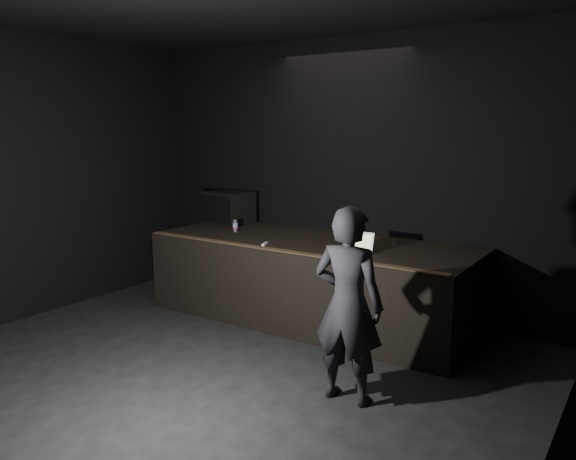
# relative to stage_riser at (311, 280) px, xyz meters

# --- Properties ---
(ground) EXTENTS (7.00, 7.00, 0.00)m
(ground) POSITION_rel_stage_riser_xyz_m (0.00, -2.73, -0.50)
(ground) COLOR black
(ground) RESTS_ON ground
(room_walls) EXTENTS (6.10, 7.10, 3.52)m
(room_walls) POSITION_rel_stage_riser_xyz_m (0.00, -2.73, 1.52)
(room_walls) COLOR black
(room_walls) RESTS_ON ground
(stage_riser) EXTENTS (4.00, 1.50, 1.00)m
(stage_riser) POSITION_rel_stage_riser_xyz_m (0.00, 0.00, 0.00)
(stage_riser) COLOR black
(stage_riser) RESTS_ON ground
(riser_lip) EXTENTS (3.92, 0.10, 0.01)m
(riser_lip) POSITION_rel_stage_riser_xyz_m (0.00, -0.71, 0.51)
(riser_lip) COLOR brown
(riser_lip) RESTS_ON stage_riser
(stage_monitor) EXTENTS (0.74, 0.59, 0.45)m
(stage_monitor) POSITION_rel_stage_riser_xyz_m (-1.67, 0.41, 0.73)
(stage_monitor) COLOR black
(stage_monitor) RESTS_ON stage_riser
(cable) EXTENTS (0.96, 0.12, 0.02)m
(cable) POSITION_rel_stage_riser_xyz_m (-0.52, 0.60, 0.51)
(cable) COLOR black
(cable) RESTS_ON stage_riser
(laptop) EXTENTS (0.33, 0.30, 0.22)m
(laptop) POSITION_rel_stage_riser_xyz_m (0.78, -0.34, 0.56)
(laptop) COLOR white
(laptop) RESTS_ON stage_riser
(beer_can) EXTENTS (0.07, 0.07, 0.16)m
(beer_can) POSITION_rel_stage_riser_xyz_m (-1.15, -0.07, 0.58)
(beer_can) COLOR silver
(beer_can) RESTS_ON stage_riser
(plastic_cup) EXTENTS (0.09, 0.09, 0.11)m
(plastic_cup) POSITION_rel_stage_riser_xyz_m (0.99, 0.14, 0.55)
(plastic_cup) COLOR white
(plastic_cup) RESTS_ON stage_riser
(wii_remote) EXTENTS (0.07, 0.14, 0.03)m
(wii_remote) POSITION_rel_stage_riser_xyz_m (-0.31, -0.55, 0.51)
(wii_remote) COLOR white
(wii_remote) RESTS_ON stage_riser
(person) EXTENTS (0.65, 0.45, 1.72)m
(person) POSITION_rel_stage_riser_xyz_m (1.38, -1.65, 0.36)
(person) COLOR black
(person) RESTS_ON ground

